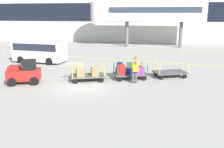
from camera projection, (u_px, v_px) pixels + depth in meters
ground_plane at (81, 85)px, 16.09m from camera, size 120.00×120.00×0.00m
apron_lead_line at (113, 60)px, 25.08m from camera, size 20.48×3.20×0.01m
terminal_building at (127, 15)px, 39.93m from camera, size 53.48×2.51×8.65m
jet_bridge at (142, 12)px, 33.66m from camera, size 15.42×3.00×6.11m
baggage_tug at (24, 73)px, 16.33m from camera, size 2.35×1.81×1.58m
baggage_cart_lead at (87, 73)px, 17.08m from camera, size 3.07×2.10×1.20m
baggage_cart_middle at (129, 71)px, 17.59m from camera, size 3.07×2.10×1.15m
baggage_cart_tail at (170, 72)px, 18.15m from camera, size 3.07×2.10×1.10m
baggage_handler at (135, 71)px, 16.35m from camera, size 0.54×0.55×1.56m
shuttle_van at (40, 50)px, 23.38m from camera, size 4.98×2.40×2.10m
safety_cone_near at (136, 57)px, 25.27m from camera, size 0.36×0.36×0.55m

